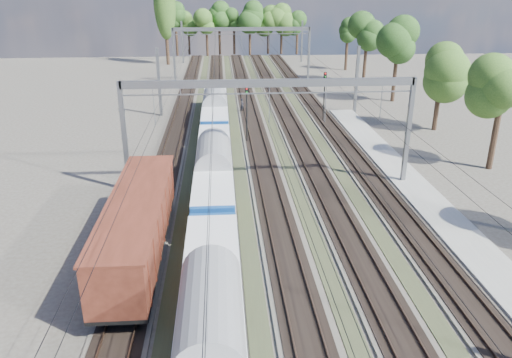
{
  "coord_description": "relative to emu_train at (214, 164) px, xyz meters",
  "views": [
    {
      "loc": [
        -3.83,
        -8.54,
        15.99
      ],
      "look_at": [
        -1.43,
        24.73,
        2.8
      ],
      "focal_mm": 35.0,
      "sensor_mm": 36.0,
      "label": 1
    }
  ],
  "objects": [
    {
      "name": "track_bed",
      "position": [
        4.5,
        16.0,
        -2.4
      ],
      "size": [
        21.0,
        130.0,
        0.34
      ],
      "color": "#47423A",
      "rests_on": "ground"
    },
    {
      "name": "tree_belt",
      "position": [
        11.08,
        62.85,
        5.44
      ],
      "size": [
        39.43,
        100.63,
        11.97
      ],
      "color": "black",
      "rests_on": "ground"
    },
    {
      "name": "platform",
      "position": [
        16.5,
        -9.0,
        -2.35
      ],
      "size": [
        3.0,
        70.0,
        0.3
      ],
      "primitive_type": "cube",
      "color": "gray",
      "rests_on": "ground"
    },
    {
      "name": "poplar",
      "position": [
        -10.0,
        69.0,
        9.39
      ],
      "size": [
        4.4,
        4.4,
        19.04
      ],
      "color": "black",
      "rests_on": "ground"
    },
    {
      "name": "worker",
      "position": [
        3.49,
        27.08,
        -1.6
      ],
      "size": [
        0.56,
        0.73,
        1.8
      ],
      "primitive_type": "imported",
      "rotation": [
        0.0,
        0.0,
        1.36
      ],
      "color": "black",
      "rests_on": "ground"
    },
    {
      "name": "signal_near",
      "position": [
        3.37,
        13.49,
        1.27
      ],
      "size": [
        0.37,
        0.34,
        5.95
      ],
      "rotation": [
        0.0,
        0.0,
        0.03
      ],
      "color": "black",
      "rests_on": "ground"
    },
    {
      "name": "catenary",
      "position": [
        4.83,
        23.69,
        3.9
      ],
      "size": [
        25.65,
        130.0,
        9.0
      ],
      "color": "slate",
      "rests_on": "ground"
    },
    {
      "name": "emu_train",
      "position": [
        0.0,
        0.0,
        0.0
      ],
      "size": [
        2.9,
        61.45,
        4.25
      ],
      "color": "black",
      "rests_on": "ground"
    },
    {
      "name": "freight_boxcar",
      "position": [
        -4.5,
        -10.11,
        -0.08
      ],
      "size": [
        3.19,
        15.38,
        3.97
      ],
      "color": "black",
      "rests_on": "ground"
    },
    {
      "name": "signal_far",
      "position": [
        13.15,
        21.26,
        1.35
      ],
      "size": [
        0.41,
        0.38,
        6.08
      ],
      "rotation": [
        0.0,
        0.0,
        -0.19
      ],
      "color": "black",
      "rests_on": "ground"
    }
  ]
}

